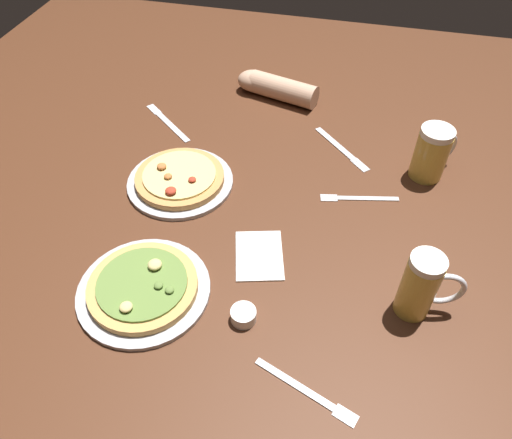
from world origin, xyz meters
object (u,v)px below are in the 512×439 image
at_px(pizza_plate_far, 180,179).
at_px(knife_right, 168,122).
at_px(napkin_folded, 259,255).
at_px(diner_arm, 274,87).
at_px(fork_left, 357,198).
at_px(beer_mug_amber, 422,286).
at_px(beer_mug_dark, 432,153).
at_px(ramekin_sauce, 243,315).
at_px(pizza_plate_near, 143,288).
at_px(knife_spare, 342,149).
at_px(fork_spare, 307,391).

bearing_deg(pizza_plate_far, knife_right, 117.62).
xyz_separation_m(napkin_folded, knife_right, (-0.40, 0.45, -0.00)).
height_order(pizza_plate_far, diner_arm, diner_arm).
xyz_separation_m(pizza_plate_far, fork_left, (0.47, 0.05, -0.01)).
bearing_deg(beer_mug_amber, beer_mug_dark, 86.90).
height_order(ramekin_sauce, knife_right, ramekin_sauce).
height_order(pizza_plate_near, diner_arm, diner_arm).
bearing_deg(beer_mug_amber, ramekin_sauce, -162.09).
height_order(beer_mug_dark, knife_spare, beer_mug_dark).
xyz_separation_m(napkin_folded, fork_left, (0.20, 0.25, -0.00)).
bearing_deg(fork_left, beer_mug_amber, -64.68).
relative_size(pizza_plate_near, beer_mug_amber, 1.78).
distance_m(pizza_plate_far, knife_right, 0.29).
relative_size(napkin_folded, fork_left, 0.73).
height_order(knife_right, knife_spare, same).
bearing_deg(ramekin_sauce, knife_spare, 78.04).
distance_m(pizza_plate_near, knife_spare, 0.70).
bearing_deg(knife_spare, ramekin_sauce, -101.96).
bearing_deg(pizza_plate_far, diner_arm, 72.39).
relative_size(pizza_plate_far, fork_spare, 1.35).
height_order(ramekin_sauce, fork_left, ramekin_sauce).
height_order(napkin_folded, diner_arm, diner_arm).
distance_m(knife_right, diner_arm, 0.36).
distance_m(pizza_plate_far, ramekin_sauce, 0.46).
bearing_deg(knife_right, pizza_plate_far, -62.38).
bearing_deg(fork_left, pizza_plate_near, -136.12).
bearing_deg(beer_mug_dark, beer_mug_amber, -93.10).
height_order(pizza_plate_near, beer_mug_dark, beer_mug_dark).
xyz_separation_m(pizza_plate_far, napkin_folded, (0.26, -0.19, -0.01)).
bearing_deg(fork_left, fork_spare, -94.15).
height_order(pizza_plate_near, ramekin_sauce, pizza_plate_near).
bearing_deg(pizza_plate_far, napkin_folded, -36.31).
xyz_separation_m(pizza_plate_far, knife_spare, (0.40, 0.25, -0.01)).
distance_m(pizza_plate_near, ramekin_sauce, 0.23).
height_order(pizza_plate_near, napkin_folded, pizza_plate_near).
distance_m(knife_spare, diner_arm, 0.34).
distance_m(pizza_plate_near, fork_spare, 0.41).
xyz_separation_m(napkin_folded, fork_spare, (0.16, -0.30, -0.00)).
distance_m(ramekin_sauce, fork_left, 0.47).
relative_size(beer_mug_amber, napkin_folded, 1.10).
bearing_deg(knife_right, diner_arm, 37.72).
height_order(pizza_plate_near, beer_mug_amber, beer_mug_amber).
height_order(beer_mug_amber, knife_spare, beer_mug_amber).
bearing_deg(ramekin_sauce, knife_right, 123.01).
height_order(beer_mug_amber, diner_arm, beer_mug_amber).
bearing_deg(knife_right, ramekin_sauce, -56.99).
bearing_deg(beer_mug_amber, fork_left, 115.32).
bearing_deg(fork_spare, pizza_plate_far, 130.93).
relative_size(beer_mug_amber, ramekin_sauce, 3.02).
bearing_deg(knife_spare, knife_right, 179.41).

